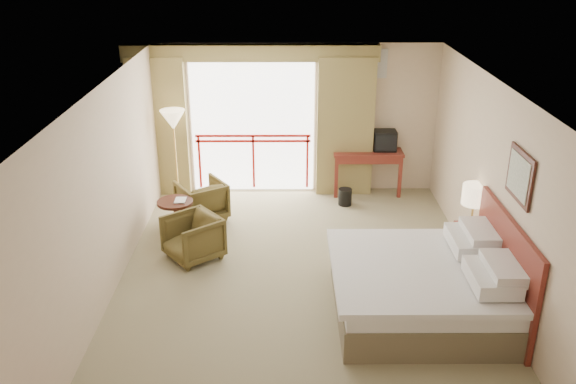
{
  "coord_description": "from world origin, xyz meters",
  "views": [
    {
      "loc": [
        -0.21,
        -7.08,
        4.39
      ],
      "look_at": [
        -0.18,
        0.4,
        1.24
      ],
      "focal_mm": 38.0,
      "sensor_mm": 36.0,
      "label": 1
    }
  ],
  "objects_px": {
    "armchair_near": "(194,258)",
    "floor_lamp": "(173,123)",
    "tv": "(385,141)",
    "armchair_far": "(203,218)",
    "side_table": "(176,212)",
    "wastebasket": "(345,197)",
    "bed": "(424,287)",
    "desk": "(367,158)",
    "nightstand": "(469,246)",
    "table_lamp": "(475,195)"
  },
  "relations": [
    {
      "from": "armchair_near",
      "to": "floor_lamp",
      "type": "xyz_separation_m",
      "value": [
        -0.56,
        2.09,
        1.44
      ]
    },
    {
      "from": "tv",
      "to": "armchair_far",
      "type": "distance_m",
      "value": 3.52
    },
    {
      "from": "side_table",
      "to": "wastebasket",
      "type": "bearing_deg",
      "value": 23.84
    },
    {
      "from": "bed",
      "to": "desk",
      "type": "bearing_deg",
      "value": 93.21
    },
    {
      "from": "desk",
      "to": "side_table",
      "type": "bearing_deg",
      "value": -147.44
    },
    {
      "from": "bed",
      "to": "wastebasket",
      "type": "distance_m",
      "value": 3.43
    },
    {
      "from": "wastebasket",
      "to": "floor_lamp",
      "type": "height_order",
      "value": "floor_lamp"
    },
    {
      "from": "nightstand",
      "to": "tv",
      "type": "height_order",
      "value": "tv"
    },
    {
      "from": "table_lamp",
      "to": "desk",
      "type": "distance_m",
      "value": 2.97
    },
    {
      "from": "tv",
      "to": "armchair_near",
      "type": "xyz_separation_m",
      "value": [
        -3.14,
        -2.5,
        -1.0
      ]
    },
    {
      "from": "nightstand",
      "to": "floor_lamp",
      "type": "height_order",
      "value": "floor_lamp"
    },
    {
      "from": "tv",
      "to": "armchair_near",
      "type": "bearing_deg",
      "value": -137.58
    },
    {
      "from": "wastebasket",
      "to": "floor_lamp",
      "type": "distance_m",
      "value": 3.23
    },
    {
      "from": "nightstand",
      "to": "wastebasket",
      "type": "relative_size",
      "value": 1.94
    },
    {
      "from": "floor_lamp",
      "to": "wastebasket",
      "type": "bearing_deg",
      "value": -3.23
    },
    {
      "from": "side_table",
      "to": "desk",
      "type": "bearing_deg",
      "value": 30.25
    },
    {
      "from": "armchair_near",
      "to": "desk",
      "type": "bearing_deg",
      "value": 93.73
    },
    {
      "from": "bed",
      "to": "armchair_far",
      "type": "relative_size",
      "value": 2.92
    },
    {
      "from": "nightstand",
      "to": "side_table",
      "type": "xyz_separation_m",
      "value": [
        -4.34,
        0.89,
        0.13
      ]
    },
    {
      "from": "armchair_far",
      "to": "floor_lamp",
      "type": "xyz_separation_m",
      "value": [
        -0.51,
        0.72,
        1.44
      ]
    },
    {
      "from": "nightstand",
      "to": "table_lamp",
      "type": "relative_size",
      "value": 0.93
    },
    {
      "from": "nightstand",
      "to": "desk",
      "type": "relative_size",
      "value": 0.46
    },
    {
      "from": "armchair_far",
      "to": "armchair_near",
      "type": "height_order",
      "value": "same"
    },
    {
      "from": "bed",
      "to": "floor_lamp",
      "type": "distance_m",
      "value": 5.16
    },
    {
      "from": "bed",
      "to": "desk",
      "type": "relative_size",
      "value": 1.7
    },
    {
      "from": "bed",
      "to": "wastebasket",
      "type": "bearing_deg",
      "value": 101.12
    },
    {
      "from": "armchair_far",
      "to": "armchair_near",
      "type": "xyz_separation_m",
      "value": [
        0.04,
        -1.36,
        0.0
      ]
    },
    {
      "from": "bed",
      "to": "floor_lamp",
      "type": "height_order",
      "value": "floor_lamp"
    },
    {
      "from": "tv",
      "to": "armchair_near",
      "type": "distance_m",
      "value": 4.13
    },
    {
      "from": "bed",
      "to": "floor_lamp",
      "type": "relative_size",
      "value": 1.27
    },
    {
      "from": "desk",
      "to": "side_table",
      "type": "distance_m",
      "value": 3.71
    },
    {
      "from": "desk",
      "to": "tv",
      "type": "bearing_deg",
      "value": -9.09
    },
    {
      "from": "desk",
      "to": "side_table",
      "type": "height_order",
      "value": "desk"
    },
    {
      "from": "nightstand",
      "to": "wastebasket",
      "type": "bearing_deg",
      "value": 129.36
    },
    {
      "from": "bed",
      "to": "armchair_far",
      "type": "height_order",
      "value": "bed"
    },
    {
      "from": "desk",
      "to": "armchair_near",
      "type": "height_order",
      "value": "desk"
    },
    {
      "from": "table_lamp",
      "to": "wastebasket",
      "type": "distance_m",
      "value": 2.75
    },
    {
      "from": "nightstand",
      "to": "floor_lamp",
      "type": "xyz_separation_m",
      "value": [
        -4.54,
        2.28,
        1.15
      ]
    },
    {
      "from": "armchair_far",
      "to": "floor_lamp",
      "type": "relative_size",
      "value": 0.43
    },
    {
      "from": "side_table",
      "to": "floor_lamp",
      "type": "xyz_separation_m",
      "value": [
        -0.2,
        1.39,
        1.03
      ]
    },
    {
      "from": "bed",
      "to": "desk",
      "type": "height_order",
      "value": "bed"
    },
    {
      "from": "bed",
      "to": "tv",
      "type": "relative_size",
      "value": 5.26
    },
    {
      "from": "tv",
      "to": "armchair_far",
      "type": "xyz_separation_m",
      "value": [
        -3.18,
        -1.14,
        -1.0
      ]
    },
    {
      "from": "bed",
      "to": "armchair_near",
      "type": "relative_size",
      "value": 2.91
    },
    {
      "from": "tv",
      "to": "armchair_near",
      "type": "relative_size",
      "value": 0.55
    },
    {
      "from": "desk",
      "to": "floor_lamp",
      "type": "bearing_deg",
      "value": -169.69
    },
    {
      "from": "table_lamp",
      "to": "side_table",
      "type": "distance_m",
      "value": 4.47
    },
    {
      "from": "tv",
      "to": "nightstand",
      "type": "bearing_deg",
      "value": -68.67
    },
    {
      "from": "desk",
      "to": "floor_lamp",
      "type": "xyz_separation_m",
      "value": [
        -3.39,
        -0.48,
        0.81
      ]
    },
    {
      "from": "floor_lamp",
      "to": "tv",
      "type": "bearing_deg",
      "value": 6.44
    }
  ]
}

